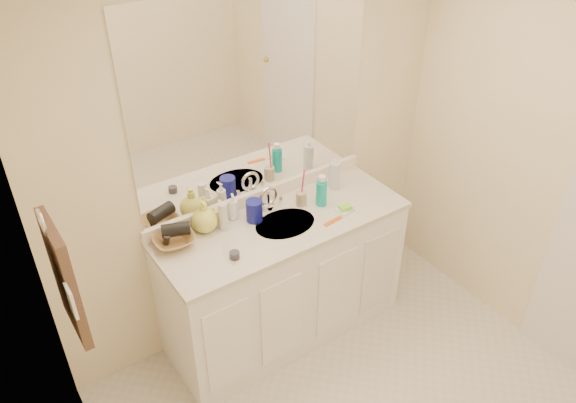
# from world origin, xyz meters

# --- Properties ---
(wall_back) EXTENTS (2.60, 0.02, 2.40)m
(wall_back) POSITION_xyz_m (0.00, 1.30, 1.20)
(wall_back) COLOR #F6E8C1
(wall_back) RESTS_ON floor
(vanity_cabinet) EXTENTS (1.50, 0.55, 0.85)m
(vanity_cabinet) POSITION_xyz_m (0.00, 1.02, 0.42)
(vanity_cabinet) COLOR white
(vanity_cabinet) RESTS_ON floor
(countertop) EXTENTS (1.52, 0.57, 0.03)m
(countertop) POSITION_xyz_m (0.00, 1.02, 0.86)
(countertop) COLOR beige
(countertop) RESTS_ON vanity_cabinet
(backsplash) EXTENTS (1.52, 0.03, 0.08)m
(backsplash) POSITION_xyz_m (0.00, 1.29, 0.92)
(backsplash) COLOR white
(backsplash) RESTS_ON countertop
(sink_basin) EXTENTS (0.37, 0.37, 0.02)m
(sink_basin) POSITION_xyz_m (0.00, 1.00, 0.87)
(sink_basin) COLOR beige
(sink_basin) RESTS_ON countertop
(faucet) EXTENTS (0.02, 0.02, 0.11)m
(faucet) POSITION_xyz_m (0.00, 1.18, 0.94)
(faucet) COLOR silver
(faucet) RESTS_ON countertop
(mirror) EXTENTS (1.48, 0.01, 1.20)m
(mirror) POSITION_xyz_m (0.00, 1.29, 1.56)
(mirror) COLOR white
(mirror) RESTS_ON wall_back
(blue_mug) EXTENTS (0.12, 0.12, 0.13)m
(blue_mug) POSITION_xyz_m (-0.13, 1.13, 0.95)
(blue_mug) COLOR navy
(blue_mug) RESTS_ON countertop
(tan_cup) EXTENTS (0.07, 0.07, 0.09)m
(tan_cup) POSITION_xyz_m (0.19, 1.11, 0.92)
(tan_cup) COLOR tan
(tan_cup) RESTS_ON countertop
(toothbrush) EXTENTS (0.01, 0.04, 0.22)m
(toothbrush) POSITION_xyz_m (0.20, 1.11, 1.03)
(toothbrush) COLOR #DE3A71
(toothbrush) RESTS_ON tan_cup
(mouthwash_bottle) EXTENTS (0.07, 0.07, 0.16)m
(mouthwash_bottle) POSITION_xyz_m (0.29, 1.04, 0.96)
(mouthwash_bottle) COLOR #0EADA3
(mouthwash_bottle) RESTS_ON countertop
(clear_pump_bottle) EXTENTS (0.07, 0.07, 0.18)m
(clear_pump_bottle) POSITION_xyz_m (0.47, 1.15, 0.97)
(clear_pump_bottle) COLOR silver
(clear_pump_bottle) RESTS_ON countertop
(soap_dish) EXTENTS (0.11, 0.09, 0.01)m
(soap_dish) POSITION_xyz_m (0.37, 0.91, 0.89)
(soap_dish) COLOR white
(soap_dish) RESTS_ON countertop
(green_soap) EXTENTS (0.08, 0.07, 0.03)m
(green_soap) POSITION_xyz_m (0.37, 0.91, 0.90)
(green_soap) COLOR #8DE939
(green_soap) RESTS_ON soap_dish
(orange_comb) EXTENTS (0.13, 0.04, 0.01)m
(orange_comb) POSITION_xyz_m (0.24, 0.86, 0.88)
(orange_comb) COLOR #DE5617
(orange_comb) RESTS_ON countertop
(dark_jar) EXTENTS (0.07, 0.07, 0.04)m
(dark_jar) POSITION_xyz_m (-0.40, 0.90, 0.90)
(dark_jar) COLOR #343339
(dark_jar) RESTS_ON countertop
(extra_white_bottle) EXTENTS (0.05, 0.05, 0.17)m
(extra_white_bottle) POSITION_xyz_m (-0.32, 1.16, 0.97)
(extra_white_bottle) COLOR silver
(extra_white_bottle) RESTS_ON countertop
(soap_bottle_white) EXTENTS (0.08, 0.08, 0.17)m
(soap_bottle_white) POSITION_xyz_m (-0.22, 1.22, 0.96)
(soap_bottle_white) COLOR white
(soap_bottle_white) RESTS_ON countertop
(soap_bottle_cream) EXTENTS (0.09, 0.09, 0.16)m
(soap_bottle_cream) POSITION_xyz_m (-0.30, 1.22, 0.96)
(soap_bottle_cream) COLOR #F7F1CA
(soap_bottle_cream) RESTS_ON countertop
(soap_bottle_yellow) EXTENTS (0.18, 0.18, 0.19)m
(soap_bottle_yellow) POSITION_xyz_m (-0.41, 1.21, 0.98)
(soap_bottle_yellow) COLOR #E5E95A
(soap_bottle_yellow) RESTS_ON countertop
(wicker_basket) EXTENTS (0.25, 0.25, 0.06)m
(wicker_basket) POSITION_xyz_m (-0.61, 1.19, 0.91)
(wicker_basket) COLOR #AB7D45
(wicker_basket) RESTS_ON countertop
(hair_dryer) EXTENTS (0.17, 0.12, 0.08)m
(hair_dryer) POSITION_xyz_m (-0.59, 1.19, 0.97)
(hair_dryer) COLOR black
(hair_dryer) RESTS_ON wicker_basket
(towel_ring) EXTENTS (0.01, 0.11, 0.11)m
(towel_ring) POSITION_xyz_m (-1.27, 0.77, 1.55)
(towel_ring) COLOR silver
(towel_ring) RESTS_ON wall_left
(hand_towel) EXTENTS (0.04, 0.32, 0.55)m
(hand_towel) POSITION_xyz_m (-1.25, 0.77, 1.25)
(hand_towel) COLOR #39281E
(hand_towel) RESTS_ON towel_ring
(switch_plate) EXTENTS (0.01, 0.08, 0.13)m
(switch_plate) POSITION_xyz_m (-1.27, 0.57, 1.30)
(switch_plate) COLOR white
(switch_plate) RESTS_ON wall_left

